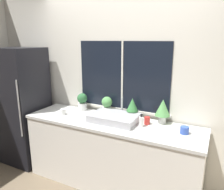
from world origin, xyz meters
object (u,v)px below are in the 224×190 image
sink (114,118)px  potted_plant_far_left (82,101)px  mug_white (63,112)px  mug_blue (185,130)px  refrigerator (21,106)px  potted_plant_center_left (107,105)px  potted_plant_far_right (163,109)px  soap_bottle (141,121)px  potted_plant_center_right (132,106)px  mug_red (147,121)px

sink → potted_plant_far_left: sink is taller
mug_white → mug_blue: bearing=3.3°
sink → potted_plant_far_left: size_ratio=2.39×
sink → mug_blue: size_ratio=6.23×
refrigerator → mug_white: bearing=-1.6°
refrigerator → potted_plant_center_left: refrigerator is taller
potted_plant_far_right → soap_bottle: (-0.20, -0.22, -0.12)m
potted_plant_far_right → potted_plant_far_left: bearing=180.0°
potted_plant_center_left → potted_plant_center_right: size_ratio=0.92×
potted_plant_far_left → potted_plant_center_right: (0.79, 0.00, 0.03)m
mug_white → potted_plant_far_right: bearing=12.7°
potted_plant_far_left → potted_plant_center_right: 0.79m
sink → mug_red: 0.41m
sink → potted_plant_center_left: (-0.22, 0.20, 0.09)m
potted_plant_center_right → potted_plant_far_right: size_ratio=0.89×
potted_plant_far_left → potted_plant_center_right: bearing=0.0°
potted_plant_center_right → mug_red: (0.24, -0.12, -0.11)m
mug_blue → refrigerator: bearing=-178.4°
potted_plant_far_left → soap_bottle: (0.99, -0.22, -0.07)m
mug_red → soap_bottle: bearing=-111.0°
potted_plant_center_left → soap_bottle: size_ratio=1.57×
potted_plant_far_left → mug_blue: potted_plant_far_left is taller
soap_bottle → mug_blue: bearing=2.3°
refrigerator → potted_plant_far_left: (0.97, 0.27, 0.13)m
refrigerator → soap_bottle: 1.96m
potted_plant_far_left → potted_plant_center_right: potted_plant_center_right is taller
mug_blue → potted_plant_far_left: bearing=172.3°
mug_blue → soap_bottle: bearing=-177.7°
potted_plant_far_left → mug_white: size_ratio=3.10×
refrigerator → mug_red: 2.00m
potted_plant_far_left → potted_plant_far_right: bearing=0.0°
potted_plant_center_left → potted_plant_center_right: bearing=0.0°
sink → mug_red: (0.40, 0.08, 0.00)m
potted_plant_far_left → potted_plant_center_right: size_ratio=0.93×
mug_red → mug_white: bearing=-171.2°
sink → soap_bottle: size_ratio=3.80×
sink → potted_plant_far_right: 0.61m
sink → refrigerator: bearing=-177.5°
refrigerator → mug_blue: refrigerator is taller
mug_red → mug_blue: bearing=-10.5°
mug_red → mug_blue: mug_red is taller
mug_white → potted_plant_center_right: bearing=18.0°
sink → mug_white: size_ratio=7.41×
sink → mug_blue: (0.86, -0.00, -0.00)m
soap_bottle → mug_white: soap_bottle is taller
potted_plant_far_right → mug_blue: bearing=-33.9°
refrigerator → mug_red: bearing=4.4°
sink → potted_plant_center_right: (0.16, 0.20, 0.12)m
sink → potted_plant_center_right: size_ratio=2.21×
potted_plant_far_left → mug_red: bearing=-6.5°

